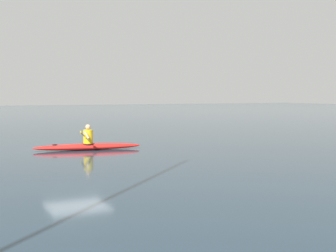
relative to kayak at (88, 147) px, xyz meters
name	(u,v)px	position (x,y,z in m)	size (l,w,h in m)	color
ground_plane	(77,148)	(0.22, -0.87, -0.13)	(160.00, 160.00, 0.00)	#233847
kayak	(88,147)	(0.00, 0.00, 0.00)	(4.32, 1.36, 0.26)	red
kayaker	(88,136)	(0.00, 0.00, 0.45)	(0.62, 2.32, 0.77)	yellow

